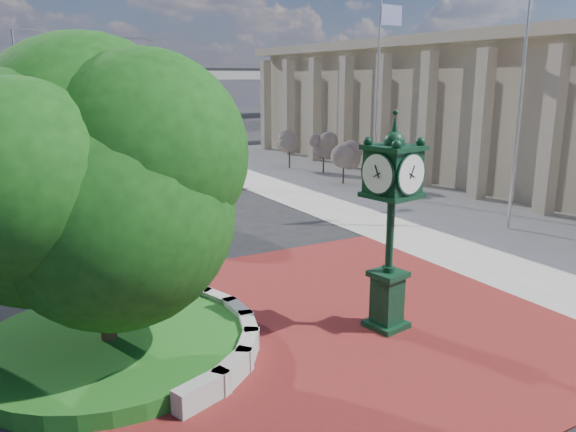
# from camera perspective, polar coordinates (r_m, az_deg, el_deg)

# --- Properties ---
(ground) EXTENTS (200.00, 200.00, 0.00)m
(ground) POSITION_cam_1_polar(r_m,az_deg,el_deg) (15.50, 1.02, -9.61)
(ground) COLOR black
(ground) RESTS_ON ground
(plaza) EXTENTS (12.00, 12.00, 0.04)m
(plaza) POSITION_cam_1_polar(r_m,az_deg,el_deg) (14.71, 3.03, -10.88)
(plaza) COLOR maroon
(plaza) RESTS_ON ground
(sidewalk) EXTENTS (20.00, 50.00, 0.04)m
(sidewalk) POSITION_cam_1_polar(r_m,az_deg,el_deg) (32.73, 16.53, 2.47)
(sidewalk) COLOR #9E9B93
(sidewalk) RESTS_ON ground
(planter_wall) EXTENTS (2.96, 6.77, 0.54)m
(planter_wall) POSITION_cam_1_polar(r_m,az_deg,el_deg) (14.32, -8.52, -10.64)
(planter_wall) COLOR #9E9B93
(planter_wall) RESTS_ON ground
(grass_bed) EXTENTS (6.10, 6.10, 0.40)m
(grass_bed) POSITION_cam_1_polar(r_m,az_deg,el_deg) (13.81, -17.63, -12.47)
(grass_bed) COLOR #174B15
(grass_bed) RESTS_ON ground
(civic_building) EXTENTS (17.35, 44.00, 8.60)m
(civic_building) POSITION_cam_1_polar(r_m,az_deg,el_deg) (39.25, 22.76, 10.13)
(civic_building) COLOR #B8AE8B
(civic_building) RESTS_ON ground
(overpass) EXTENTS (90.00, 12.00, 7.50)m
(overpass) POSITION_cam_1_polar(r_m,az_deg,el_deg) (82.54, -25.21, 12.87)
(overpass) COLOR #9E9B93
(overpass) RESTS_ON ground
(tree_planter) EXTENTS (5.20, 5.20, 6.33)m
(tree_planter) POSITION_cam_1_polar(r_m,az_deg,el_deg) (12.68, -18.79, 1.99)
(tree_planter) COLOR #38281C
(tree_planter) RESTS_ON ground
(tree_street) EXTENTS (4.40, 4.40, 5.45)m
(tree_street) POSITION_cam_1_polar(r_m,az_deg,el_deg) (30.56, -23.42, 7.24)
(tree_street) COLOR #38281C
(tree_street) RESTS_ON ground
(post_clock) EXTENTS (1.28, 1.28, 5.38)m
(post_clock) POSITION_cam_1_polar(r_m,az_deg,el_deg) (13.75, 10.41, 0.10)
(post_clock) COLOR black
(post_clock) RESTS_ON ground
(parked_car) EXTENTS (3.45, 4.87, 1.54)m
(parked_car) POSITION_cam_1_polar(r_m,az_deg,el_deg) (52.70, -20.93, 7.09)
(parked_car) COLOR #600D0E
(parked_car) RESTS_ON ground
(flagpole_a) EXTENTS (1.64, 0.27, 10.54)m
(flagpole_a) POSITION_cam_1_polar(r_m,az_deg,el_deg) (24.52, 22.54, 11.05)
(flagpole_a) COLOR silver
(flagpole_a) RESTS_ON ground
(flagpole_b) EXTENTS (1.58, 0.19, 10.12)m
(flagpole_b) POSITION_cam_1_polar(r_m,az_deg,el_deg) (30.29, 9.05, 11.84)
(flagpole_b) COLOR silver
(flagpole_b) RESTS_ON ground
(street_lamp_near) EXTENTS (1.94, 0.64, 8.77)m
(street_lamp_near) POSITION_cam_1_polar(r_m,az_deg,el_deg) (40.42, -15.73, 11.92)
(street_lamp_near) COLOR slate
(street_lamp_near) RESTS_ON ground
(street_lamp_far) EXTENTS (2.31, 0.30, 10.29)m
(street_lamp_far) POSITION_cam_1_polar(r_m,az_deg,el_deg) (55.55, -25.53, 12.43)
(street_lamp_far) COLOR slate
(street_lamp_far) RESTS_ON ground
(shrub_near) EXTENTS (1.20, 1.20, 2.20)m
(shrub_near) POSITION_cam_1_polar(r_m,az_deg,el_deg) (33.41, 5.68, 5.93)
(shrub_near) COLOR #38281C
(shrub_near) RESTS_ON ground
(shrub_mid) EXTENTS (1.20, 1.20, 2.20)m
(shrub_mid) POSITION_cam_1_polar(r_m,az_deg,el_deg) (37.18, 3.64, 6.78)
(shrub_mid) COLOR #38281C
(shrub_mid) RESTS_ON ground
(shrub_far) EXTENTS (1.20, 1.20, 2.20)m
(shrub_far) POSITION_cam_1_polar(r_m,az_deg,el_deg) (39.06, 0.14, 7.15)
(shrub_far) COLOR #38281C
(shrub_far) RESTS_ON ground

